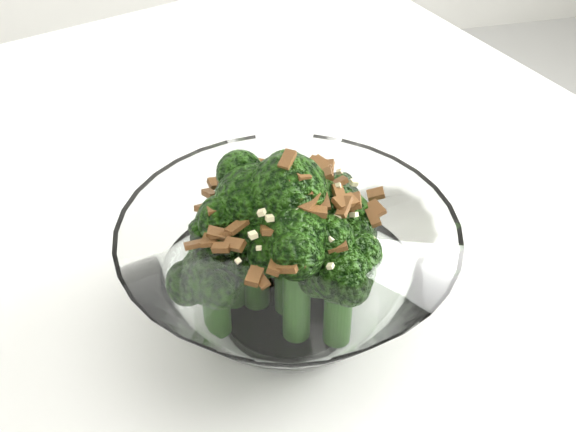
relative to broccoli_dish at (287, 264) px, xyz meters
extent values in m
cylinder|color=white|center=(0.18, 0.55, -0.45)|extent=(0.04, 0.04, 0.71)
cylinder|color=white|center=(0.00, 0.00, -0.05)|extent=(0.09, 0.09, 0.01)
cylinder|color=#275516|center=(0.03, -0.04, -0.01)|extent=(0.02, 0.02, 0.05)
sphere|color=#224F0E|center=(0.03, -0.04, 0.02)|extent=(0.04, 0.04, 0.04)
cylinder|color=#275516|center=(0.01, 0.04, -0.02)|extent=(0.02, 0.02, 0.04)
sphere|color=#224F0E|center=(0.01, 0.04, 0.01)|extent=(0.04, 0.04, 0.04)
cylinder|color=#275516|center=(0.04, 0.00, -0.01)|extent=(0.02, 0.02, 0.06)
sphere|color=#224F0E|center=(0.04, 0.00, 0.03)|extent=(0.04, 0.04, 0.04)
cylinder|color=#275516|center=(0.05, 0.03, -0.02)|extent=(0.02, 0.02, 0.04)
sphere|color=#224F0E|center=(0.05, 0.03, 0.01)|extent=(0.04, 0.04, 0.04)
cylinder|color=#275516|center=(-0.03, 0.01, -0.01)|extent=(0.02, 0.02, 0.05)
sphere|color=#224F0E|center=(-0.03, 0.01, 0.03)|extent=(0.05, 0.05, 0.05)
cylinder|color=#275516|center=(0.00, 0.00, 0.00)|extent=(0.02, 0.02, 0.08)
sphere|color=#224F0E|center=(0.00, 0.00, 0.06)|extent=(0.05, 0.05, 0.05)
cylinder|color=#275516|center=(0.00, -0.03, 0.00)|extent=(0.02, 0.02, 0.07)
sphere|color=#224F0E|center=(0.00, -0.03, 0.04)|extent=(0.05, 0.05, 0.05)
cylinder|color=#275516|center=(-0.02, 0.01, 0.00)|extent=(0.02, 0.02, 0.07)
sphere|color=#224F0E|center=(-0.02, 0.01, 0.05)|extent=(0.05, 0.05, 0.05)
cylinder|color=#275516|center=(-0.05, -0.01, -0.02)|extent=(0.02, 0.02, 0.04)
sphere|color=#224F0E|center=(-0.05, -0.01, 0.01)|extent=(0.04, 0.04, 0.04)
cube|color=brown|center=(0.01, -0.02, 0.07)|extent=(0.02, 0.02, 0.01)
cube|color=brown|center=(0.03, 0.03, 0.05)|extent=(0.02, 0.01, 0.01)
cube|color=brown|center=(0.01, -0.03, 0.06)|extent=(0.02, 0.01, 0.01)
cube|color=brown|center=(0.00, 0.00, 0.09)|extent=(0.01, 0.01, 0.01)
cube|color=brown|center=(0.03, 0.04, 0.05)|extent=(0.01, 0.01, 0.00)
cube|color=brown|center=(-0.02, -0.05, 0.04)|extent=(0.01, 0.01, 0.01)
cube|color=brown|center=(0.06, -0.01, 0.04)|extent=(0.01, 0.01, 0.01)
cube|color=brown|center=(-0.03, -0.05, 0.04)|extent=(0.01, 0.02, 0.01)
cube|color=brown|center=(-0.02, -0.03, 0.06)|extent=(0.01, 0.01, 0.01)
cube|color=brown|center=(0.00, 0.05, 0.04)|extent=(0.01, 0.01, 0.00)
cube|color=brown|center=(-0.02, 0.01, 0.07)|extent=(0.01, 0.01, 0.01)
cube|color=brown|center=(-0.04, 0.00, 0.05)|extent=(0.02, 0.01, 0.00)
cube|color=brown|center=(0.02, 0.02, 0.06)|extent=(0.01, 0.02, 0.01)
cube|color=brown|center=(0.03, -0.02, 0.06)|extent=(0.02, 0.02, 0.01)
cube|color=brown|center=(0.02, 0.02, 0.06)|extent=(0.01, 0.02, 0.01)
cube|color=brown|center=(0.04, -0.01, 0.06)|extent=(0.01, 0.02, 0.01)
cube|color=brown|center=(0.00, -0.05, 0.05)|extent=(0.01, 0.01, 0.01)
cube|color=brown|center=(-0.05, 0.02, 0.04)|extent=(0.02, 0.01, 0.01)
cube|color=brown|center=(0.02, 0.00, 0.07)|extent=(0.02, 0.01, 0.01)
cube|color=brown|center=(-0.03, 0.05, 0.04)|extent=(0.01, 0.01, 0.01)
cube|color=brown|center=(0.02, 0.01, 0.06)|extent=(0.02, 0.01, 0.00)
cube|color=brown|center=(0.06, 0.01, 0.04)|extent=(0.01, 0.01, 0.01)
cube|color=brown|center=(-0.02, 0.06, 0.04)|extent=(0.01, 0.01, 0.01)
cube|color=brown|center=(0.02, -0.04, 0.05)|extent=(0.01, 0.01, 0.01)
cube|color=brown|center=(0.04, 0.03, 0.05)|extent=(0.01, 0.02, 0.01)
cube|color=brown|center=(-0.03, -0.05, 0.04)|extent=(0.01, 0.02, 0.01)
cube|color=brown|center=(0.05, -0.02, 0.04)|extent=(0.01, 0.02, 0.00)
cube|color=brown|center=(-0.03, 0.01, 0.06)|extent=(0.01, 0.01, 0.00)
cube|color=brown|center=(0.03, 0.04, 0.05)|extent=(0.02, 0.01, 0.01)
cube|color=brown|center=(-0.01, 0.06, 0.04)|extent=(0.01, 0.01, 0.01)
cube|color=brown|center=(0.00, 0.03, 0.06)|extent=(0.02, 0.02, 0.01)
cube|color=brown|center=(-0.05, -0.01, 0.05)|extent=(0.01, 0.01, 0.01)
cube|color=brown|center=(-0.01, 0.05, 0.05)|extent=(0.01, 0.01, 0.00)
cube|color=brown|center=(-0.06, -0.01, 0.04)|extent=(0.01, 0.01, 0.01)
cube|color=brown|center=(-0.04, 0.05, 0.04)|extent=(0.02, 0.01, 0.01)
cube|color=brown|center=(0.01, -0.02, 0.07)|extent=(0.01, 0.01, 0.01)
cube|color=brown|center=(0.00, -0.01, 0.08)|extent=(0.01, 0.01, 0.01)
cube|color=brown|center=(-0.04, -0.01, 0.05)|extent=(0.02, 0.01, 0.01)
cube|color=brown|center=(0.03, -0.01, 0.05)|extent=(0.01, 0.01, 0.01)
cube|color=brown|center=(0.02, -0.02, 0.06)|extent=(0.01, 0.02, 0.01)
cube|color=brown|center=(-0.05, -0.03, 0.05)|extent=(0.01, 0.01, 0.01)
cube|color=brown|center=(0.03, -0.01, 0.06)|extent=(0.01, 0.01, 0.01)
cube|color=brown|center=(0.03, -0.02, 0.06)|extent=(0.01, 0.02, 0.01)
cube|color=brown|center=(-0.01, -0.05, 0.05)|extent=(0.02, 0.01, 0.01)
cube|color=brown|center=(-0.03, -0.02, 0.05)|extent=(0.02, 0.02, 0.01)
cube|color=brown|center=(-0.03, 0.02, 0.05)|extent=(0.01, 0.02, 0.00)
cube|color=brown|center=(0.01, -0.01, 0.08)|extent=(0.01, 0.02, 0.01)
cube|color=brown|center=(0.03, 0.01, 0.05)|extent=(0.01, 0.01, 0.01)
cube|color=brown|center=(-0.04, 0.03, 0.04)|extent=(0.01, 0.01, 0.01)
cube|color=brown|center=(0.02, 0.02, 0.06)|extent=(0.01, 0.01, 0.00)
cube|color=brown|center=(-0.04, -0.03, 0.05)|extent=(0.01, 0.01, 0.01)
cube|color=brown|center=(-0.05, -0.01, 0.04)|extent=(0.01, 0.02, 0.01)
cube|color=beige|center=(0.04, 0.04, 0.04)|extent=(0.01, 0.01, 0.00)
cube|color=beige|center=(-0.02, -0.03, 0.06)|extent=(0.01, 0.01, 0.00)
cube|color=beige|center=(0.02, -0.03, 0.06)|extent=(0.01, 0.01, 0.00)
cube|color=beige|center=(0.05, -0.03, 0.04)|extent=(0.00, 0.00, 0.00)
cube|color=beige|center=(-0.02, 0.05, 0.04)|extent=(0.01, 0.01, 0.00)
cube|color=beige|center=(0.02, -0.04, 0.05)|extent=(0.00, 0.00, 0.00)
cube|color=beige|center=(0.01, 0.02, 0.07)|extent=(0.01, 0.01, 0.00)
cube|color=beige|center=(0.01, 0.04, 0.05)|extent=(0.01, 0.01, 0.00)
cube|color=beige|center=(-0.02, -0.02, 0.06)|extent=(0.01, 0.01, 0.00)
cube|color=beige|center=(-0.03, -0.04, 0.05)|extent=(0.00, 0.00, 0.00)
cube|color=beige|center=(0.03, 0.00, 0.06)|extent=(0.00, 0.00, 0.00)
cube|color=beige|center=(0.00, 0.04, 0.06)|extent=(0.01, 0.01, 0.01)
cube|color=beige|center=(0.01, -0.05, 0.04)|extent=(0.01, 0.01, 0.00)
cube|color=beige|center=(-0.04, -0.04, 0.05)|extent=(0.00, 0.00, 0.00)
cube|color=beige|center=(-0.03, -0.03, 0.06)|extent=(0.01, 0.01, 0.00)
cube|color=beige|center=(0.04, -0.01, 0.05)|extent=(0.01, 0.01, 0.01)
cube|color=beige|center=(0.00, 0.03, 0.06)|extent=(0.01, 0.01, 0.00)
cube|color=beige|center=(0.05, 0.02, 0.04)|extent=(0.01, 0.01, 0.00)
cube|color=beige|center=(0.04, -0.02, 0.05)|extent=(0.01, 0.01, 0.01)
cube|color=beige|center=(-0.01, 0.01, 0.07)|extent=(0.01, 0.01, 0.00)
cube|color=beige|center=(0.00, -0.02, 0.06)|extent=(0.01, 0.01, 0.00)
cube|color=beige|center=(-0.02, 0.03, 0.06)|extent=(0.01, 0.01, 0.00)
cube|color=beige|center=(-0.05, 0.01, 0.04)|extent=(0.00, 0.00, 0.00)
cube|color=beige|center=(0.03, 0.01, 0.06)|extent=(0.01, 0.01, 0.00)
camera|label=1|loc=(-0.08, -0.38, 0.35)|focal=50.00mm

